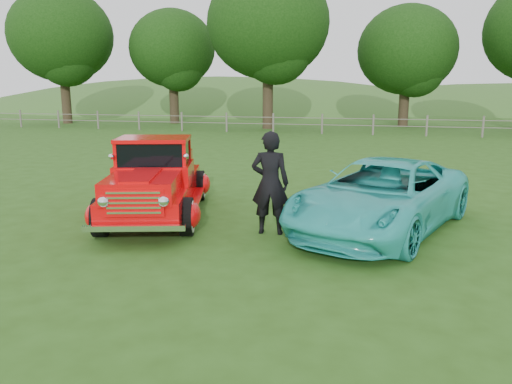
% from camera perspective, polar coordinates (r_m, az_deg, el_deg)
% --- Properties ---
extents(ground, '(140.00, 140.00, 0.00)m').
position_cam_1_polar(ground, '(9.31, -7.23, -6.02)').
color(ground, '#294D14').
rests_on(ground, ground).
extents(distant_hills, '(116.00, 60.00, 18.00)m').
position_cam_1_polar(distant_hills, '(68.51, 7.39, 5.79)').
color(distant_hills, '#345820').
rests_on(distant_hills, ground).
extents(fence_line, '(48.00, 0.12, 1.20)m').
position_cam_1_polar(fence_line, '(30.51, 7.56, 7.73)').
color(fence_line, '#696359').
rests_on(fence_line, ground).
extents(tree_far_west, '(7.60, 7.60, 9.93)m').
position_cam_1_polar(tree_far_west, '(41.52, -21.38, 16.30)').
color(tree_far_west, '#2E2217').
rests_on(tree_far_west, ground).
extents(tree_mid_west, '(6.40, 6.40, 8.46)m').
position_cam_1_polar(tree_mid_west, '(39.40, -9.55, 15.84)').
color(tree_mid_west, '#2E2217').
rests_on(tree_mid_west, ground).
extents(tree_near_west, '(8.00, 8.00, 10.42)m').
position_cam_1_polar(tree_near_west, '(34.25, 1.40, 18.68)').
color(tree_near_west, '#2E2217').
rests_on(tree_near_west, ground).
extents(tree_near_east, '(6.80, 6.80, 8.33)m').
position_cam_1_polar(tree_near_east, '(37.38, 16.89, 15.24)').
color(tree_near_east, '#2E2217').
rests_on(tree_near_east, ground).
extents(red_pickup, '(3.15, 5.27, 1.78)m').
position_cam_1_polar(red_pickup, '(11.27, -11.38, 1.21)').
color(red_pickup, black).
rests_on(red_pickup, ground).
extents(teal_sedan, '(4.08, 5.61, 1.42)m').
position_cam_1_polar(teal_sedan, '(10.29, 14.16, -0.45)').
color(teal_sedan, '#2FBCB6').
rests_on(teal_sedan, ground).
extents(man, '(0.78, 0.55, 2.03)m').
position_cam_1_polar(man, '(9.71, 1.62, 1.03)').
color(man, black).
rests_on(man, ground).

